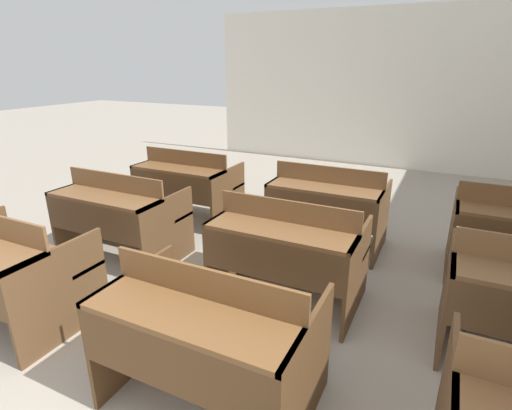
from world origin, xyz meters
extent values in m
cube|color=white|center=(0.00, 7.20, 1.35)|extent=(6.14, 0.06, 2.71)
cube|color=brown|center=(-0.93, 1.23, 0.34)|extent=(0.03, 0.75, 0.68)
cube|color=brown|center=(-1.47, 1.46, 0.42)|extent=(1.11, 0.29, 0.03)
cube|color=brown|center=(-1.47, 1.46, 0.15)|extent=(1.05, 0.04, 0.04)
cube|color=#52361D|center=(-0.28, 1.22, 0.34)|extent=(0.03, 0.75, 0.68)
cube|color=#52361D|center=(0.80, 1.22, 0.34)|extent=(0.03, 0.75, 0.68)
cube|color=brown|center=(0.26, 1.02, 0.67)|extent=(1.11, 0.34, 0.03)
cube|color=#52361D|center=(0.26, 0.86, 0.50)|extent=(1.05, 0.02, 0.31)
cube|color=brown|center=(0.26, 1.17, 0.77)|extent=(1.11, 0.02, 0.17)
cube|color=brown|center=(0.26, 1.45, 0.42)|extent=(1.11, 0.29, 0.03)
cube|color=#52361D|center=(0.26, 1.45, 0.15)|extent=(1.05, 0.04, 0.04)
cube|color=brown|center=(-2.01, 2.37, 0.34)|extent=(0.03, 0.75, 0.68)
cube|color=brown|center=(-0.93, 2.37, 0.34)|extent=(0.03, 0.75, 0.68)
cube|color=brown|center=(-1.47, 2.17, 0.67)|extent=(1.11, 0.34, 0.03)
cube|color=brown|center=(-1.47, 2.01, 0.50)|extent=(1.05, 0.02, 0.31)
cube|color=brown|center=(-1.47, 2.32, 0.77)|extent=(1.11, 0.02, 0.17)
cube|color=brown|center=(-1.47, 2.60, 0.42)|extent=(1.11, 0.29, 0.03)
cube|color=brown|center=(-1.47, 2.60, 0.15)|extent=(1.05, 0.04, 0.04)
cube|color=brown|center=(-0.28, 2.36, 0.34)|extent=(0.03, 0.75, 0.68)
cube|color=brown|center=(0.80, 2.36, 0.34)|extent=(0.03, 0.75, 0.68)
cube|color=brown|center=(0.26, 2.16, 0.67)|extent=(1.11, 0.34, 0.03)
cube|color=brown|center=(0.26, 2.00, 0.50)|extent=(1.05, 0.02, 0.31)
cube|color=brown|center=(0.26, 2.31, 0.77)|extent=(1.11, 0.02, 0.17)
cube|color=brown|center=(0.26, 2.59, 0.42)|extent=(1.11, 0.29, 0.03)
cube|color=brown|center=(0.26, 2.59, 0.15)|extent=(1.05, 0.04, 0.04)
cube|color=brown|center=(1.40, 2.36, 0.34)|extent=(0.03, 0.75, 0.68)
cube|color=#53361E|center=(-2.02, 3.49, 0.34)|extent=(0.03, 0.75, 0.68)
cube|color=#53361E|center=(-0.93, 3.49, 0.34)|extent=(0.03, 0.75, 0.68)
cube|color=brown|center=(-1.48, 3.28, 0.67)|extent=(1.11, 0.34, 0.03)
cube|color=#53361E|center=(-1.48, 3.13, 0.50)|extent=(1.05, 0.02, 0.31)
cube|color=brown|center=(-1.48, 3.44, 0.77)|extent=(1.11, 0.02, 0.17)
cube|color=brown|center=(-1.48, 3.72, 0.42)|extent=(1.11, 0.29, 0.03)
cube|color=#53361E|center=(-1.48, 3.72, 0.15)|extent=(1.05, 0.04, 0.04)
cube|color=brown|center=(-0.30, 3.50, 0.34)|extent=(0.03, 0.75, 0.68)
cube|color=brown|center=(0.78, 3.50, 0.34)|extent=(0.03, 0.75, 0.68)
cube|color=brown|center=(0.24, 3.29, 0.67)|extent=(1.11, 0.34, 0.03)
cube|color=brown|center=(0.24, 3.13, 0.50)|extent=(1.05, 0.02, 0.31)
cube|color=brown|center=(0.24, 3.45, 0.77)|extent=(1.11, 0.02, 0.17)
cube|color=brown|center=(0.24, 3.73, 0.42)|extent=(1.11, 0.29, 0.03)
cube|color=brown|center=(0.24, 3.73, 0.15)|extent=(1.05, 0.04, 0.04)
cube|color=#54371F|center=(1.41, 3.51, 0.34)|extent=(0.03, 0.75, 0.68)
camera|label=1|loc=(1.26, -0.29, 1.81)|focal=28.00mm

